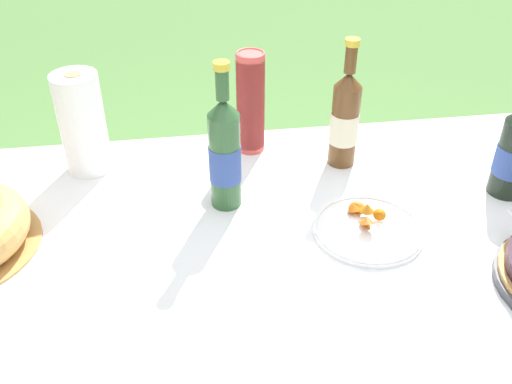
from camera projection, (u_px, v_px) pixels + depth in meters
The scene contains 7 objects.
garden_table at pixel (272, 269), 1.25m from camera, with size 1.76×0.96×0.77m.
tablecloth at pixel (272, 248), 1.21m from camera, with size 1.77×0.97×0.10m.
cup_stack at pixel (251, 103), 1.44m from camera, with size 0.07×0.07×0.27m.
cider_bottle_green at pixel (225, 154), 1.24m from camera, with size 0.07×0.07×0.34m.
cider_bottle_amber at pixel (345, 119), 1.39m from camera, with size 0.07×0.07×0.33m.
snack_plate_near at pixel (368, 227), 1.23m from camera, with size 0.24×0.24×0.06m.
paper_towel_roll at pixel (82, 124), 1.37m from camera, with size 0.11×0.11×0.25m.
Camera 1 is at (-0.17, -0.91, 1.56)m, focal length 40.00 mm.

